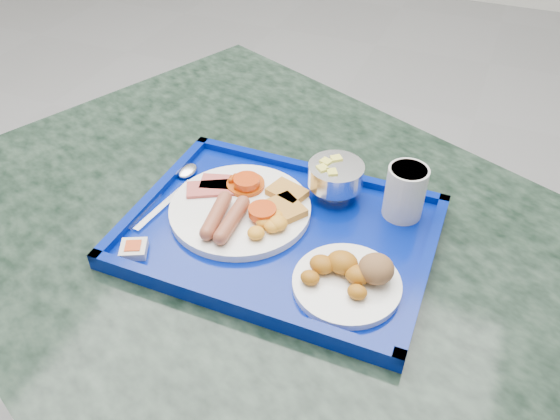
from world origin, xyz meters
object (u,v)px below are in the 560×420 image
at_px(main_plate, 245,208).
at_px(bread_plate, 351,277).
at_px(table, 295,335).
at_px(juice_cup, 405,191).
at_px(tray, 280,233).
at_px(fruit_bowl, 335,176).

height_order(main_plate, bread_plate, bread_plate).
xyz_separation_m(main_plate, bread_plate, (0.20, -0.08, 0.00)).
relative_size(main_plate, bread_plate, 1.50).
bearing_deg(bread_plate, main_plate, 157.98).
distance_m(table, juice_cup, 0.32).
height_order(tray, fruit_bowl, fruit_bowl).
height_order(main_plate, juice_cup, juice_cup).
distance_m(tray, bread_plate, 0.15).
height_order(table, main_plate, main_plate).
distance_m(table, tray, 0.22).
bearing_deg(fruit_bowl, table, -95.53).
relative_size(tray, juice_cup, 5.31).
height_order(main_plate, fruit_bowl, fruit_bowl).
bearing_deg(table, bread_plate, -25.46).
distance_m(tray, juice_cup, 0.20).
bearing_deg(juice_cup, main_plate, -157.39).
distance_m(table, bread_plate, 0.26).
height_order(tray, juice_cup, juice_cup).
bearing_deg(table, main_plate, 161.31).
height_order(table, fruit_bowl, fruit_bowl).
bearing_deg(bread_plate, fruit_bowl, 114.68).
relative_size(tray, bread_plate, 3.07).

